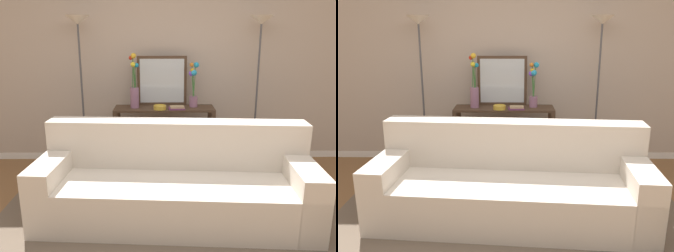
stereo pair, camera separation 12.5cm
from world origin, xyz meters
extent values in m
cube|color=white|center=(0.00, 2.38, 0.04)|extent=(12.00, 0.15, 0.09)
cube|color=#B7A899|center=(0.00, 2.38, 1.38)|extent=(12.00, 0.14, 2.59)
cube|color=brown|center=(-0.05, 0.56, 0.01)|extent=(3.39, 2.06, 0.01)
cube|color=beige|center=(-0.05, 0.66, 0.21)|extent=(2.55, 1.07, 0.42)
cube|color=beige|center=(-0.03, 0.97, 0.65)|extent=(2.51, 0.45, 0.46)
cube|color=beige|center=(-1.17, 0.75, 0.30)|extent=(0.31, 0.90, 0.60)
cube|color=beige|center=(1.07, 0.58, 0.30)|extent=(0.31, 0.90, 0.60)
cube|color=#473323|center=(-0.14, 1.97, 0.78)|extent=(1.24, 0.36, 0.03)
cube|color=#473323|center=(-0.14, 1.97, 0.15)|extent=(1.14, 0.31, 0.01)
cube|color=#473323|center=(-0.73, 1.81, 0.38)|extent=(0.05, 0.05, 0.77)
cube|color=#473323|center=(0.46, 1.81, 0.38)|extent=(0.05, 0.05, 0.77)
cube|color=#473323|center=(-0.73, 2.13, 0.38)|extent=(0.05, 0.05, 0.77)
cube|color=#473323|center=(0.46, 2.13, 0.38)|extent=(0.05, 0.05, 0.77)
cylinder|color=#4C4C51|center=(-1.15, 2.01, 0.01)|extent=(0.26, 0.26, 0.02)
cylinder|color=#4C4C51|center=(-1.15, 2.01, 0.91)|extent=(0.02, 0.02, 1.77)
cone|color=silver|center=(-1.15, 2.01, 1.85)|extent=(0.28, 0.28, 0.10)
cylinder|color=#4C4C51|center=(1.02, 2.01, 0.01)|extent=(0.26, 0.26, 0.02)
cylinder|color=#4C4C51|center=(1.02, 2.01, 0.91)|extent=(0.02, 0.02, 1.78)
cone|color=silver|center=(1.02, 2.01, 1.85)|extent=(0.28, 0.28, 0.10)
cube|color=#473323|center=(-0.16, 2.12, 1.11)|extent=(0.63, 0.02, 0.62)
cube|color=silver|center=(-0.16, 2.11, 1.11)|extent=(0.56, 0.01, 0.55)
cylinder|color=gray|center=(-0.50, 1.96, 0.92)|extent=(0.11, 0.11, 0.25)
cylinder|color=#3D7538|center=(-0.50, 1.95, 1.24)|extent=(0.03, 0.01, 0.38)
sphere|color=gold|center=(-0.50, 1.93, 1.43)|extent=(0.07, 0.07, 0.07)
cylinder|color=#3D7538|center=(-0.49, 1.96, 1.18)|extent=(0.01, 0.03, 0.27)
sphere|color=#1A8EC0|center=(-0.47, 1.95, 1.32)|extent=(0.05, 0.05, 0.05)
cylinder|color=#3D7538|center=(-0.52, 1.97, 1.23)|extent=(0.02, 0.04, 0.36)
sphere|color=red|center=(-0.54, 1.97, 1.41)|extent=(0.05, 0.05, 0.05)
cylinder|color=#3D7538|center=(-0.50, 1.95, 1.19)|extent=(0.02, 0.01, 0.28)
sphere|color=yellow|center=(-0.51, 1.93, 1.33)|extent=(0.06, 0.06, 0.06)
cylinder|color=#3D7538|center=(-0.49, 1.98, 1.18)|extent=(0.02, 0.02, 0.27)
sphere|color=#E7BA48|center=(-0.48, 1.99, 1.31)|extent=(0.06, 0.06, 0.06)
cylinder|color=gray|center=(0.23, 2.01, 0.86)|extent=(0.10, 0.10, 0.13)
cylinder|color=#3D7538|center=(0.24, 2.02, 1.12)|extent=(0.02, 0.03, 0.39)
sphere|color=#239BCF|center=(0.26, 2.03, 1.32)|extent=(0.07, 0.07, 0.07)
cylinder|color=#3D7538|center=(0.22, 2.00, 1.07)|extent=(0.02, 0.04, 0.28)
sphere|color=#7849DE|center=(0.20, 1.99, 1.22)|extent=(0.07, 0.07, 0.07)
cylinder|color=#3D7538|center=(0.23, 1.99, 1.08)|extent=(0.02, 0.01, 0.30)
sphere|color=#29A0D3|center=(0.23, 1.97, 1.23)|extent=(0.07, 0.07, 0.07)
cylinder|color=#3D7538|center=(0.22, 2.00, 1.09)|extent=(0.04, 0.03, 0.32)
sphere|color=gold|center=(0.21, 1.98, 1.26)|extent=(0.05, 0.05, 0.05)
cylinder|color=#3D7538|center=(0.22, 2.00, 1.13)|extent=(0.02, 0.04, 0.39)
sphere|color=orange|center=(0.20, 1.99, 1.32)|extent=(0.05, 0.05, 0.05)
cylinder|color=gold|center=(-0.19, 1.86, 0.82)|extent=(0.15, 0.15, 0.04)
torus|color=gold|center=(-0.19, 1.86, 0.84)|extent=(0.15, 0.15, 0.01)
cube|color=#6B3360|center=(0.02, 1.87, 0.81)|extent=(0.20, 0.15, 0.02)
cube|color=tan|center=(0.02, 1.88, 0.82)|extent=(0.17, 0.14, 0.02)
cube|color=silver|center=(-0.63, 1.97, 0.06)|extent=(0.03, 0.15, 0.12)
cube|color=#2D2D33|center=(-0.58, 1.97, 0.06)|extent=(0.05, 0.17, 0.13)
cube|color=navy|center=(-0.53, 1.97, 0.06)|extent=(0.04, 0.15, 0.13)
cube|color=#BC3328|center=(-0.48, 1.97, 0.06)|extent=(0.06, 0.14, 0.12)
cube|color=gold|center=(-0.43, 1.97, 0.06)|extent=(0.03, 0.13, 0.11)
cube|color=slate|center=(-0.39, 1.97, 0.06)|extent=(0.05, 0.17, 0.11)
cube|color=tan|center=(-0.34, 1.97, 0.06)|extent=(0.05, 0.15, 0.12)
cube|color=maroon|center=(-0.28, 1.97, 0.05)|extent=(0.06, 0.17, 0.10)
camera|label=1|loc=(-0.17, -2.26, 1.71)|focal=37.09mm
camera|label=2|loc=(-0.05, -2.26, 1.71)|focal=37.09mm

